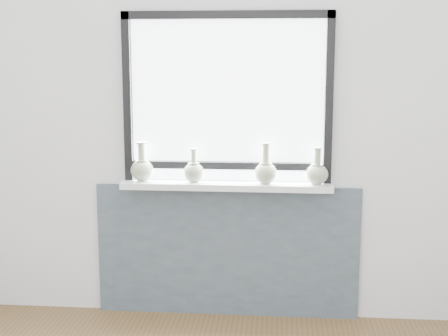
# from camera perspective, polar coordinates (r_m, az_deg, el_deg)

# --- Properties ---
(back_wall) EXTENTS (3.60, 0.02, 2.60)m
(back_wall) POSITION_cam_1_polar(r_m,az_deg,el_deg) (3.94, 0.33, 4.67)
(back_wall) COLOR silver
(back_wall) RESTS_ON ground
(apron_panel) EXTENTS (1.70, 0.03, 0.86)m
(apron_panel) POSITION_cam_1_polar(r_m,az_deg,el_deg) (4.08, 0.29, -7.62)
(apron_panel) COLOR #4C596A
(apron_panel) RESTS_ON ground
(windowsill) EXTENTS (1.32, 0.18, 0.04)m
(windowsill) POSITION_cam_1_polar(r_m,az_deg,el_deg) (3.90, 0.21, -1.62)
(windowsill) COLOR white
(windowsill) RESTS_ON apron_panel
(window) EXTENTS (1.30, 0.06, 1.05)m
(window) POSITION_cam_1_polar(r_m,az_deg,el_deg) (3.89, 0.29, 6.69)
(window) COLOR black
(window) RESTS_ON windowsill
(vase_a) EXTENTS (0.15, 0.15, 0.25)m
(vase_a) POSITION_cam_1_polar(r_m,az_deg,el_deg) (3.97, -7.50, -0.04)
(vase_a) COLOR #9DB08C
(vase_a) RESTS_ON windowsill
(vase_b) EXTENTS (0.13, 0.13, 0.21)m
(vase_b) POSITION_cam_1_polar(r_m,az_deg,el_deg) (3.90, -2.78, -0.29)
(vase_b) COLOR #9DB08C
(vase_b) RESTS_ON windowsill
(vase_c) EXTENTS (0.14, 0.14, 0.26)m
(vase_c) POSITION_cam_1_polar(r_m,az_deg,el_deg) (3.86, 3.83, -0.27)
(vase_c) COLOR #9DB08C
(vase_c) RESTS_ON windowsill
(vase_d) EXTENTS (0.14, 0.14, 0.23)m
(vase_d) POSITION_cam_1_polar(r_m,az_deg,el_deg) (3.87, 8.49, -0.41)
(vase_d) COLOR #9DB08C
(vase_d) RESTS_ON windowsill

